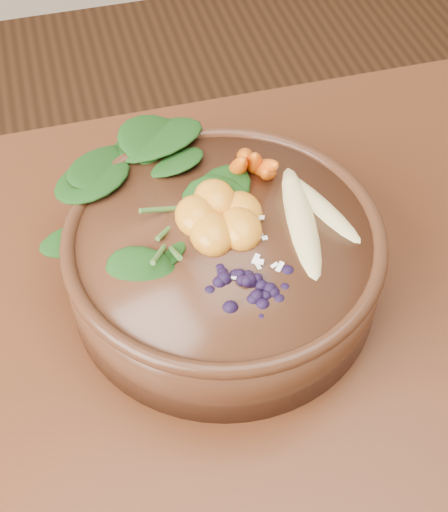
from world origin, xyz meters
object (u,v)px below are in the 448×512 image
at_px(stoneware_bowl, 224,262).
at_px(mandarin_cluster, 221,208).
at_px(kale_heap, 159,181).
at_px(carrot_cluster, 256,134).
at_px(blueberry_pile, 247,270).
at_px(banana_halves, 312,203).

relative_size(stoneware_bowl, mandarin_cluster, 3.15).
distance_m(stoneware_bowl, kale_heap, 0.10).
relative_size(carrot_cluster, blueberry_pile, 0.60).
bearing_deg(blueberry_pile, stoneware_bowl, 92.99).
distance_m(kale_heap, mandarin_cluster, 0.07).
xyz_separation_m(stoneware_bowl, carrot_cluster, (0.06, 0.08, 0.09)).
bearing_deg(mandarin_cluster, blueberry_pile, -89.13).
xyz_separation_m(kale_heap, banana_halves, (0.14, -0.06, -0.01)).
height_order(carrot_cluster, mandarin_cluster, carrot_cluster).
bearing_deg(kale_heap, blueberry_pile, -68.07).
height_order(kale_heap, mandarin_cluster, kale_heap).
bearing_deg(banana_halves, kale_heap, 156.45).
bearing_deg(kale_heap, stoneware_bowl, -53.00).
height_order(kale_heap, carrot_cluster, carrot_cluster).
relative_size(stoneware_bowl, carrot_cluster, 3.62).
distance_m(mandarin_cluster, blueberry_pile, 0.08).
bearing_deg(mandarin_cluster, banana_halves, -9.62).
xyz_separation_m(banana_halves, blueberry_pile, (-0.09, -0.07, 0.01)).
xyz_separation_m(stoneware_bowl, kale_heap, (-0.05, 0.06, 0.07)).
height_order(stoneware_bowl, mandarin_cluster, mandarin_cluster).
distance_m(kale_heap, blueberry_pile, 0.14).
relative_size(stoneware_bowl, blueberry_pile, 2.16).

